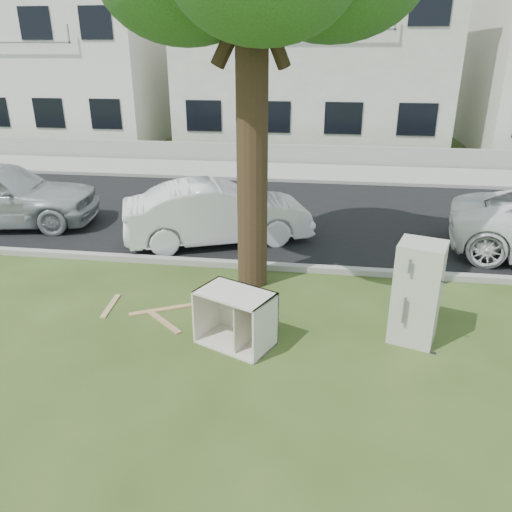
# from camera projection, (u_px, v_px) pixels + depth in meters

# --- Properties ---
(ground) EXTENTS (120.00, 120.00, 0.00)m
(ground) POSITION_uv_depth(u_px,v_px,m) (261.00, 334.00, 7.62)
(ground) COLOR #2E3F16
(road) EXTENTS (120.00, 7.00, 0.01)m
(road) POSITION_uv_depth(u_px,v_px,m) (291.00, 215.00, 13.11)
(road) COLOR black
(road) RESTS_ON ground
(kerb_near) EXTENTS (120.00, 0.18, 0.12)m
(kerb_near) POSITION_uv_depth(u_px,v_px,m) (277.00, 269.00, 9.86)
(kerb_near) COLOR gray
(kerb_near) RESTS_ON ground
(kerb_far) EXTENTS (120.00, 0.18, 0.12)m
(kerb_far) POSITION_uv_depth(u_px,v_px,m) (300.00, 182.00, 16.36)
(kerb_far) COLOR gray
(kerb_far) RESTS_ON ground
(sidewalk) EXTENTS (120.00, 2.80, 0.01)m
(sidewalk) POSITION_uv_depth(u_px,v_px,m) (302.00, 172.00, 17.68)
(sidewalk) COLOR gray
(sidewalk) RESTS_ON ground
(low_wall) EXTENTS (120.00, 0.15, 0.70)m
(low_wall) POSITION_uv_depth(u_px,v_px,m) (305.00, 154.00, 19.02)
(low_wall) COLOR gray
(low_wall) RESTS_ON ground
(townhouse_left) EXTENTS (10.20, 8.16, 7.04)m
(townhouse_left) POSITION_uv_depth(u_px,v_px,m) (62.00, 61.00, 23.87)
(townhouse_left) COLOR silver
(townhouse_left) RESTS_ON ground
(townhouse_center) EXTENTS (11.22, 8.16, 7.44)m
(townhouse_center) POSITION_uv_depth(u_px,v_px,m) (314.00, 57.00, 22.21)
(townhouse_center) COLOR silver
(townhouse_center) RESTS_ON ground
(fridge) EXTENTS (0.78, 0.75, 1.53)m
(fridge) POSITION_uv_depth(u_px,v_px,m) (417.00, 293.00, 7.21)
(fridge) COLOR beige
(fridge) RESTS_ON ground
(cabinet) EXTENTS (1.25, 1.05, 0.83)m
(cabinet) POSITION_uv_depth(u_px,v_px,m) (235.00, 318.00, 7.23)
(cabinet) COLOR white
(cabinet) RESTS_ON ground
(plank_a) EXTENTS (1.16, 0.67, 0.03)m
(plank_a) POSITION_uv_depth(u_px,v_px,m) (167.00, 309.00, 8.34)
(plank_a) COLOR tan
(plank_a) RESTS_ON ground
(plank_b) EXTENTS (0.79, 0.71, 0.02)m
(plank_b) POSITION_uv_depth(u_px,v_px,m) (163.00, 321.00, 7.96)
(plank_b) COLOR #A97D58
(plank_b) RESTS_ON ground
(plank_c) EXTENTS (0.17, 0.83, 0.02)m
(plank_c) POSITION_uv_depth(u_px,v_px,m) (111.00, 306.00, 8.43)
(plank_c) COLOR tan
(plank_c) RESTS_ON ground
(car_center) EXTENTS (4.35, 2.86, 1.35)m
(car_center) POSITION_uv_depth(u_px,v_px,m) (218.00, 213.00, 11.06)
(car_center) COLOR silver
(car_center) RESTS_ON ground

